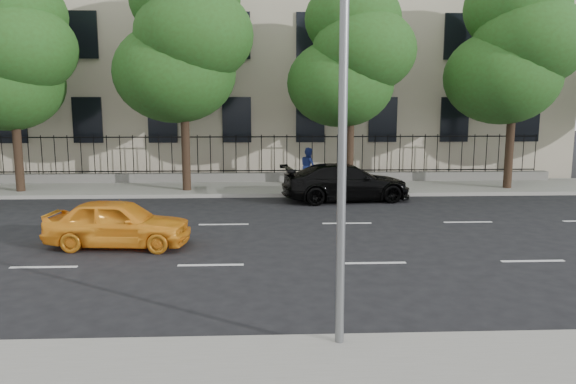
{
  "coord_description": "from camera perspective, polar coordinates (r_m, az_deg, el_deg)",
  "views": [
    {
      "loc": [
        1.31,
        -10.74,
        3.98
      ],
      "look_at": [
        1.91,
        3.0,
        1.71
      ],
      "focal_mm": 35.0,
      "sensor_mm": 36.0,
      "label": 1
    }
  ],
  "objects": [
    {
      "name": "ground",
      "position": [
        11.53,
        -9.02,
        -10.95
      ],
      "size": [
        120.0,
        120.0,
        0.0
      ],
      "primitive_type": "plane",
      "color": "black",
      "rests_on": "ground"
    },
    {
      "name": "far_sidewalk",
      "position": [
        25.08,
        -5.44,
        0.37
      ],
      "size": [
        60.0,
        4.0,
        0.15
      ],
      "primitive_type": "cube",
      "color": "gray",
      "rests_on": "ground"
    },
    {
      "name": "lane_markings",
      "position": [
        16.04,
        -7.12,
        -5.05
      ],
      "size": [
        49.6,
        4.62,
        0.01
      ],
      "primitive_type": null,
      "color": "silver",
      "rests_on": "ground"
    },
    {
      "name": "masonry_building",
      "position": [
        34.08,
        -4.89,
        17.84
      ],
      "size": [
        34.6,
        12.11,
        18.5
      ],
      "color": "beige",
      "rests_on": "ground"
    },
    {
      "name": "iron_fence",
      "position": [
        26.68,
        -5.28,
        2.16
      ],
      "size": [
        30.0,
        0.5,
        2.2
      ],
      "color": "slate",
      "rests_on": "far_sidewalk"
    },
    {
      "name": "street_light",
      "position": [
        9.12,
        5.25,
        16.68
      ],
      "size": [
        0.25,
        3.32,
        8.05
      ],
      "color": "slate",
      "rests_on": "near_sidewalk"
    },
    {
      "name": "tree_b",
      "position": [
        26.26,
        -26.16,
        12.5
      ],
      "size": [
        5.53,
        5.12,
        8.97
      ],
      "color": "#382619",
      "rests_on": "far_sidewalk"
    },
    {
      "name": "tree_c",
      "position": [
        24.44,
        -10.52,
        14.93
      ],
      "size": [
        5.89,
        5.5,
        9.8
      ],
      "color": "#382619",
      "rests_on": "far_sidewalk"
    },
    {
      "name": "tree_d",
      "position": [
        24.46,
        6.48,
        13.67
      ],
      "size": [
        5.34,
        4.94,
        8.84
      ],
      "color": "#382619",
      "rests_on": "far_sidewalk"
    },
    {
      "name": "tree_e",
      "position": [
        26.47,
        22.08,
        13.51
      ],
      "size": [
        5.71,
        5.31,
        9.46
      ],
      "color": "#382619",
      "rests_on": "far_sidewalk"
    },
    {
      "name": "yellow_taxi",
      "position": [
        15.97,
        -16.85,
        -3.03
      ],
      "size": [
        4.01,
        1.91,
        1.32
      ],
      "primitive_type": "imported",
      "rotation": [
        0.0,
        0.0,
        1.48
      ],
      "color": "#FFA124",
      "rests_on": "ground"
    },
    {
      "name": "black_sedan",
      "position": [
        22.36,
        5.93,
        0.99
      ],
      "size": [
        5.33,
        2.74,
        1.48
      ],
      "primitive_type": "imported",
      "rotation": [
        0.0,
        0.0,
        1.71
      ],
      "color": "black",
      "rests_on": "ground"
    },
    {
      "name": "pedestrian_far",
      "position": [
        25.52,
        2.1,
        2.65
      ],
      "size": [
        0.87,
        0.98,
        1.69
      ],
      "primitive_type": "imported",
      "rotation": [
        0.0,
        0.0,
        1.89
      ],
      "color": "navy",
      "rests_on": "far_sidewalk"
    }
  ]
}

